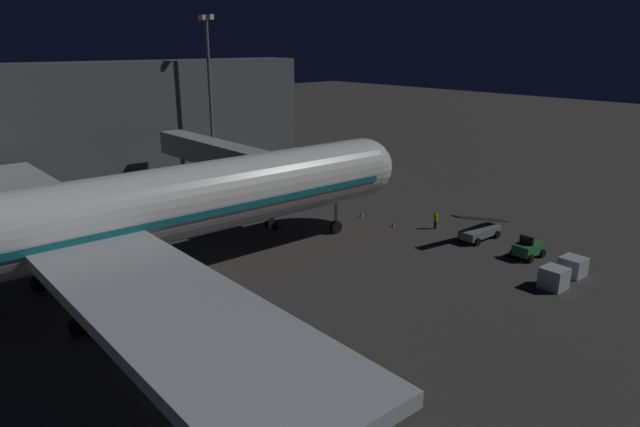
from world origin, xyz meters
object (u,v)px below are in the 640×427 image
jet_bridge (229,158)px  traffic_cone_nose_port (393,224)px  baggage_container_far_row (554,278)px  ground_crew_by_belt_loader (436,219)px  traffic_cone_nose_starboard (361,214)px  belt_loader (480,230)px  baggage_tug_lead (528,248)px  airliner_at_gate (54,228)px  baggage_container_mid_row (573,266)px  apron_floodlight_mast (210,89)px

jet_bridge → traffic_cone_nose_port: jet_bridge is taller
baggage_container_far_row → ground_crew_by_belt_loader: (14.22, -4.33, 0.16)m
baggage_container_far_row → traffic_cone_nose_port: (17.23, -1.72, -0.51)m
baggage_container_far_row → traffic_cone_nose_starboard: bearing=-4.5°
belt_loader → baggage_tug_lead: bearing=171.8°
airliner_at_gate → belt_loader: 34.81m
jet_bridge → baggage_container_mid_row: (-31.49, -10.84, -5.08)m
baggage_tug_lead → traffic_cone_nose_starboard: bearing=8.3°
ground_crew_by_belt_loader → traffic_cone_nose_port: 4.04m
apron_floodlight_mast → ground_crew_by_belt_loader: size_ratio=11.70×
traffic_cone_nose_port → jet_bridge: bearing=32.5°
jet_bridge → apron_floodlight_mast: 15.51m
belt_loader → baggage_container_mid_row: size_ratio=4.55×
apron_floodlight_mast → baggage_container_far_row: size_ratio=11.98×
apron_floodlight_mast → ground_crew_by_belt_loader: (-30.71, -6.13, -10.64)m
belt_loader → traffic_cone_nose_starboard: 12.38m
baggage_tug_lead → baggage_container_mid_row: baggage_tug_lead is taller
belt_loader → baggage_container_mid_row: bearing=170.1°
ground_crew_by_belt_loader → traffic_cone_nose_starboard: ground_crew_by_belt_loader is taller
belt_loader → baggage_tug_lead: size_ratio=2.83×
apron_floodlight_mast → traffic_cone_nose_port: bearing=-172.8°
baggage_container_far_row → ground_crew_by_belt_loader: 14.86m
belt_loader → ground_crew_by_belt_loader: 4.57m
traffic_cone_nose_starboard → baggage_container_far_row: bearing=175.5°
baggage_container_mid_row → traffic_cone_nose_starboard: baggage_container_mid_row is taller
airliner_at_gate → traffic_cone_nose_port: airliner_at_gate is taller
baggage_tug_lead → traffic_cone_nose_port: baggage_tug_lead is taller
ground_crew_by_belt_loader → traffic_cone_nose_starboard: size_ratio=3.15×
baggage_container_mid_row → airliner_at_gate: bearing=58.6°
baggage_tug_lead → ground_crew_by_belt_loader: 9.73m
baggage_tug_lead → baggage_container_far_row: (-4.49, 4.21, 0.01)m
apron_floodlight_mast → baggage_container_far_row: (-44.93, -1.80, -10.81)m
baggage_container_mid_row → ground_crew_by_belt_loader: bearing=-4.2°
jet_bridge → baggage_tug_lead: size_ratio=8.49×
airliner_at_gate → belt_loader: bearing=-106.4°
ground_crew_by_belt_loader → traffic_cone_nose_port: bearing=41.0°
apron_floodlight_mast → traffic_cone_nose_port: (-27.70, -3.51, -11.32)m
airliner_at_gate → traffic_cone_nose_port: bearing=-94.2°
traffic_cone_nose_port → baggage_container_far_row: bearing=174.3°
airliner_at_gate → traffic_cone_nose_starboard: airliner_at_gate is taller
apron_floodlight_mast → baggage_container_far_row: bearing=-177.7°
belt_loader → ground_crew_by_belt_loader: (4.53, 0.63, 0.10)m
jet_bridge → baggage_container_far_row: (-31.73, -7.53, -5.02)m
belt_loader → baggage_tug_lead: belt_loader is taller
belt_loader → traffic_cone_nose_starboard: (11.94, 3.25, -0.57)m
apron_floodlight_mast → baggage_tug_lead: apron_floodlight_mast is taller
baggage_container_far_row → traffic_cone_nose_starboard: (21.63, -1.72, -0.51)m
apron_floodlight_mast → baggage_container_mid_row: size_ratio=12.00×
belt_loader → jet_bridge: bearing=29.5°
baggage_container_mid_row → traffic_cone_nose_starboard: (21.39, 1.59, -0.45)m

